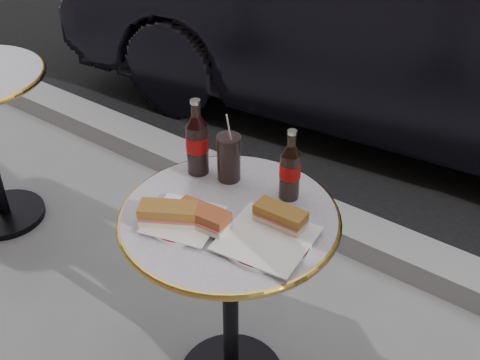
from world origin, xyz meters
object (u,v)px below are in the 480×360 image
Objects in this scene: plate_left at (184,221)px; cola_glass at (229,158)px; plate_right at (267,241)px; bistro_table at (231,306)px; cola_bottle_right at (290,165)px; parked_car at (412,14)px; cola_bottle_left at (197,137)px.

cola_glass reaches higher than plate_left.
cola_glass reaches higher than plate_right.
bistro_table is 0.47m from cola_glass.
plate_left is 0.33m from cola_bottle_right.
bistro_table is at bearing 53.39° from plate_left.
parked_car is (-0.47, 2.10, -0.10)m from plate_right.
plate_right is 2.15m from parked_car.
bistro_table is 3.33× the size of cola_bottle_right.
plate_left is 2.18m from parked_car.
plate_left is 0.89× the size of cola_bottle_right.
plate_left is 0.25m from cola_glass.
parked_car is (-0.24, 2.16, -0.10)m from plate_left.
cola_bottle_right is (0.29, 0.05, -0.01)m from cola_bottle_left.
parked_car is at bearing 96.45° from plate_left.
parked_car reaches higher than cola_glass.
cola_glass is at bearing 145.50° from plate_right.
parked_car reaches higher than plate_left.
plate_left is 0.80× the size of cola_bottle_left.
cola_bottle_right is 1.49× the size of cola_glass.
plate_left is at bearing -126.61° from bistro_table.
plate_left is 0.05× the size of parked_car.
plate_right is 1.07× the size of cola_bottle_right.
cola_glass is (-0.11, 0.14, 0.44)m from bistro_table.
plate_right is 0.06× the size of parked_car.
parked_car is (-0.22, 1.92, -0.17)m from cola_glass.
cola_bottle_right is (-0.06, 0.20, 0.10)m from plate_right.
cola_bottle_left is (-0.13, 0.22, 0.12)m from plate_left.
plate_left is at bearing -59.74° from cola_bottle_left.
cola_glass is at bearing -171.68° from cola_bottle_right.
parked_car is at bearing 98.87° from bistro_table.
cola_glass is at bearing 96.72° from plate_left.
cola_bottle_left is 1.96m from parked_car.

